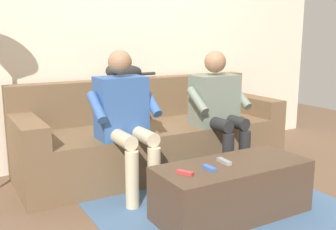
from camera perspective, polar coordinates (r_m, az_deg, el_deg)
name	(u,v)px	position (r m, az deg, el deg)	size (l,w,h in m)	color
ground_plane	(195,193)	(3.22, 3.98, -11.19)	(8.00, 8.00, 0.00)	brown
back_wall	(130,24)	(4.03, -5.58, 12.94)	(4.85, 0.06, 2.69)	beige
couch	(152,137)	(3.73, -2.27, -3.26)	(2.48, 0.85, 0.82)	brown
coffee_table	(232,190)	(2.81, 9.25, -10.61)	(1.09, 0.47, 0.38)	#4C3828
person_left_seated	(218,105)	(3.57, 7.25, 1.50)	(0.55, 0.52, 1.10)	slate
person_right_seated	(125,114)	(3.09, -6.29, 0.09)	(0.53, 0.56, 1.13)	#335693
cat_on_backrest	(124,72)	(3.82, -6.33, 6.24)	(0.52, 0.12, 0.14)	black
remote_blue	(209,168)	(2.61, 5.97, -7.62)	(0.11, 0.04, 0.02)	#3860B7
remote_gray	(224,161)	(2.75, 8.12, -6.67)	(0.13, 0.04, 0.02)	gray
remote_red	(185,173)	(2.51, 2.47, -8.34)	(0.11, 0.04, 0.02)	#B73333
floor_rug	(219,207)	(2.99, 7.36, -13.04)	(1.76, 1.65, 0.01)	#426084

